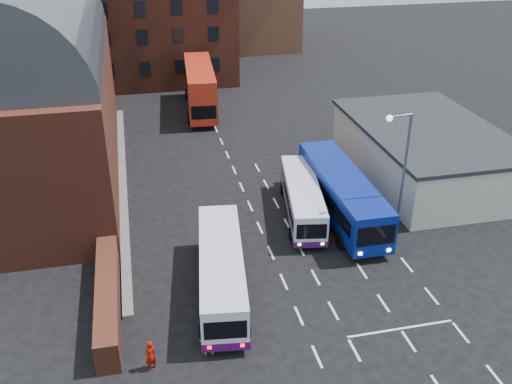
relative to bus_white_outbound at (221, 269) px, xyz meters
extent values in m
plane|color=black|center=(3.79, -2.15, -1.71)|extent=(180.00, 180.00, 0.00)
cube|color=#602B1E|center=(-11.71, 18.85, 3.29)|extent=(12.00, 28.00, 10.00)
cylinder|color=#1E2328|center=(-11.71, 18.85, 8.29)|extent=(12.00, 26.00, 12.00)
cube|color=#602B1E|center=(-6.41, -0.15, -0.81)|extent=(1.20, 10.00, 1.80)
cube|color=beige|center=(18.79, 11.85, 0.29)|extent=(10.00, 16.00, 4.00)
cube|color=#282B30|center=(18.79, 11.85, 2.39)|extent=(10.40, 16.40, 0.30)
cube|color=brown|center=(-2.21, 43.85, 3.79)|extent=(22.00, 10.00, 11.00)
cube|color=brown|center=(9.79, 63.85, 4.29)|extent=(22.00, 22.00, 12.00)
cube|color=silver|center=(0.00, 0.00, -0.02)|extent=(3.76, 10.83, 2.41)
cube|color=black|center=(0.00, 0.00, 0.12)|extent=(3.67, 9.64, 0.87)
cylinder|color=black|center=(-0.76, 3.50, -1.23)|extent=(0.39, 0.99, 0.96)
cylinder|color=black|center=(-1.68, -3.57, -1.23)|extent=(0.39, 0.99, 0.96)
cylinder|color=black|center=(1.63, 3.19, -1.23)|extent=(0.39, 0.99, 0.96)
cylinder|color=black|center=(0.71, -3.88, -1.23)|extent=(0.39, 0.99, 0.96)
cube|color=silver|center=(7.11, 7.56, -0.17)|extent=(3.84, 9.90, 2.20)
cube|color=black|center=(7.11, 7.56, -0.04)|extent=(3.69, 8.73, 0.79)
cylinder|color=black|center=(7.66, 4.34, -1.27)|extent=(0.39, 0.91, 0.88)
cylinder|color=black|center=(8.78, 10.75, -1.27)|extent=(0.39, 0.91, 0.88)
cylinder|color=black|center=(5.50, 4.72, -1.27)|extent=(0.39, 0.91, 0.88)
cylinder|color=black|center=(6.62, 11.13, -1.27)|extent=(0.39, 0.91, 0.88)
cube|color=navy|center=(9.79, 6.92, 0.25)|extent=(2.88, 12.30, 2.79)
cube|color=black|center=(9.79, 6.92, 0.41)|extent=(2.93, 11.10, 1.00)
cylinder|color=black|center=(11.16, 3.00, -1.15)|extent=(0.32, 1.12, 1.12)
cylinder|color=black|center=(11.22, 11.26, -1.15)|extent=(0.32, 1.12, 1.12)
cylinder|color=black|center=(8.37, 3.02, -1.15)|extent=(0.32, 1.12, 1.12)
cylinder|color=black|center=(8.43, 11.28, -1.15)|extent=(0.32, 1.12, 1.12)
cube|color=red|center=(3.07, 31.46, 0.99)|extent=(3.70, 12.28, 4.29)
cube|color=black|center=(3.07, 31.46, 0.38)|extent=(3.66, 11.09, 0.99)
cylinder|color=black|center=(4.14, 27.51, -1.16)|extent=(0.39, 1.12, 1.10)
cylinder|color=black|center=(4.78, 35.63, -1.16)|extent=(0.39, 1.12, 1.10)
cylinder|color=black|center=(1.40, 27.73, -1.16)|extent=(0.39, 1.12, 1.10)
cylinder|color=black|center=(2.04, 35.84, -1.16)|extent=(0.39, 1.12, 1.10)
cylinder|color=#595D63|center=(12.39, 3.25, 2.73)|extent=(0.18, 0.18, 8.87)
cylinder|color=#595D63|center=(11.62, 3.14, 7.17)|extent=(1.55, 0.33, 0.11)
sphere|color=#FFF2CC|center=(10.86, 3.03, 7.11)|extent=(0.40, 0.40, 0.40)
imported|color=#8A0E02|center=(-4.39, -5.15, -0.84)|extent=(0.75, 0.71, 1.73)
imported|color=#B3A596|center=(-1.56, -4.65, -0.94)|extent=(0.83, 0.70, 1.53)
camera|label=1|loc=(-3.94, -26.47, 18.96)|focal=40.00mm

